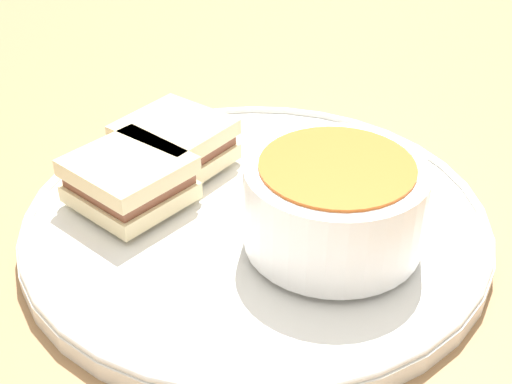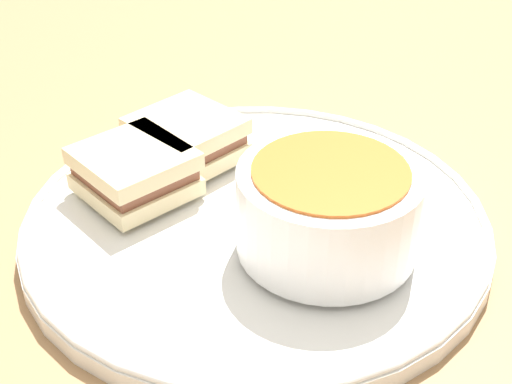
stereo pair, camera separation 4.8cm
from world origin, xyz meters
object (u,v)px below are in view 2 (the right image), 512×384
(soup_bowl, at_px, (328,209))
(spoon, at_px, (337,163))
(sandwich_half_near, at_px, (187,138))
(sandwich_half_far, at_px, (135,171))

(soup_bowl, height_order, spoon, soup_bowl)
(soup_bowl, xyz_separation_m, spoon, (0.08, -0.06, -0.03))
(soup_bowl, relative_size, sandwich_half_near, 1.28)
(sandwich_half_far, bearing_deg, soup_bowl, -144.41)
(soup_bowl, distance_m, spoon, 0.10)
(sandwich_half_near, xyz_separation_m, sandwich_half_far, (-0.03, 0.05, 0.00))
(sandwich_half_far, bearing_deg, spoon, -105.63)
(soup_bowl, relative_size, sandwich_half_far, 1.33)
(spoon, xyz_separation_m, sandwich_half_near, (0.07, 0.09, 0.01))
(spoon, xyz_separation_m, sandwich_half_far, (0.04, 0.14, 0.01))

